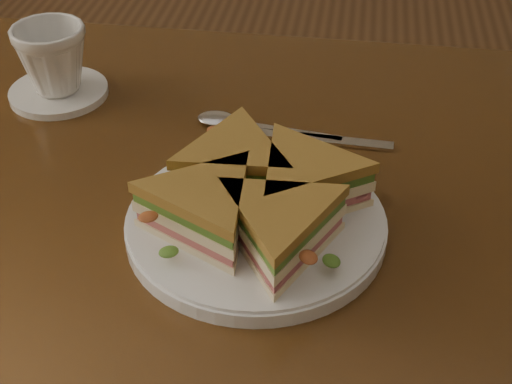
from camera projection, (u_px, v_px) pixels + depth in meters
table at (285, 266)px, 0.83m from camera, size 1.20×0.80×0.75m
plate at (256, 224)px, 0.73m from camera, size 0.27×0.27×0.02m
sandwich_wedges at (256, 196)px, 0.71m from camera, size 0.29×0.29×0.06m
crisps_mound at (256, 199)px, 0.71m from camera, size 0.09×0.09×0.05m
spoon at (234, 122)px, 0.89m from camera, size 0.18×0.04×0.01m
knife at (298, 138)px, 0.87m from camera, size 0.22×0.02×0.00m
saucer at (59, 92)px, 0.95m from camera, size 0.13×0.13×0.01m
coffee_cup at (52, 59)px, 0.92m from camera, size 0.13×0.13×0.09m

